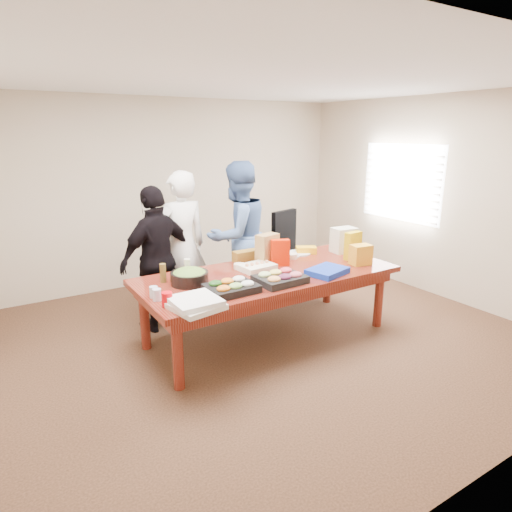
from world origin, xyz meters
TOP-DOWN VIEW (x-y plane):
  - floor at (0.00, 0.00)m, footprint 5.50×5.00m
  - ceiling at (0.00, 0.00)m, footprint 5.50×5.00m
  - wall_back at (0.00, 2.50)m, footprint 5.50×0.04m
  - wall_front at (0.00, -2.50)m, footprint 5.50×0.04m
  - wall_right at (2.75, 0.00)m, footprint 0.04×5.00m
  - window_panel at (2.72, 0.60)m, footprint 0.03×1.40m
  - window_blinds at (2.68, 0.60)m, footprint 0.04×1.36m
  - conference_table at (0.00, 0.00)m, footprint 2.80×1.20m
  - office_chair at (1.01, 0.92)m, footprint 0.70×0.70m
  - person_center at (-0.55, 1.06)m, footprint 0.67×0.45m
  - person_right at (0.18, 0.98)m, footprint 1.04×0.88m
  - person_left at (-0.92, 0.88)m, footprint 1.05×0.69m
  - veggie_tray at (-0.62, -0.31)m, footprint 0.47×0.37m
  - fruit_tray at (-0.08, -0.33)m, footprint 0.49×0.39m
  - sheet_cake at (-0.05, 0.15)m, footprint 0.39×0.31m
  - salad_bowl at (-0.87, 0.12)m, footprint 0.38×0.38m
  - chip_bag_blue at (0.51, -0.37)m, footprint 0.48×0.41m
  - chip_bag_red at (0.26, 0.16)m, footprint 0.22×0.16m
  - chip_bag_yellow at (1.14, -0.09)m, footprint 0.23×0.11m
  - chip_bag_orange at (0.31, 0.21)m, footprint 0.17×0.09m
  - mayo_jar at (0.19, 0.42)m, footprint 0.09×0.09m
  - mustard_bottle at (0.13, 0.26)m, footprint 0.06×0.06m
  - dressing_bottle at (-1.07, 0.30)m, footprint 0.07×0.07m
  - ranch_bottle at (-0.80, 0.32)m, footprint 0.07×0.07m
  - banana_bunch at (0.84, 0.41)m, footprint 0.28×0.25m
  - bread_loaf at (0.03, 0.52)m, footprint 0.31×0.14m
  - kraft_bag at (0.19, 0.32)m, footprint 0.29×0.21m
  - red_cup at (-1.27, -0.32)m, footprint 0.11×0.11m
  - clear_cup_a at (-1.30, -0.14)m, footprint 0.09×0.09m
  - clear_cup_b at (-1.30, -0.06)m, footprint 0.08×0.08m
  - pizza_box_lower at (-1.08, -0.51)m, footprint 0.46×0.46m
  - pizza_box_upper at (-1.09, -0.50)m, footprint 0.40×0.40m
  - plate_a at (0.75, 0.44)m, footprint 0.32×0.32m
  - plate_b at (0.60, 0.41)m, footprint 0.24×0.24m
  - dip_bowl_a at (0.54, 0.32)m, footprint 0.16×0.16m
  - dip_bowl_b at (-0.19, 0.29)m, footprint 0.15×0.15m
  - grocery_bag_white at (1.28, 0.21)m, footprint 0.31×0.23m
  - grocery_bag_yellow at (1.07, -0.30)m, footprint 0.25×0.19m

SIDE VIEW (x-z plane):
  - floor at x=0.00m, z-range -0.02..0.00m
  - conference_table at x=0.00m, z-range 0.00..0.75m
  - office_chair at x=1.01m, z-range 0.00..1.12m
  - plate_b at x=0.60m, z-range 0.75..0.76m
  - plate_a at x=0.75m, z-range 0.75..0.77m
  - pizza_box_lower at x=-1.08m, z-range 0.75..0.80m
  - dip_bowl_b at x=-0.19m, z-range 0.75..0.80m
  - dip_bowl_a at x=0.54m, z-range 0.75..0.81m
  - chip_bag_blue at x=0.51m, z-range 0.75..0.81m
  - sheet_cake at x=-0.05m, z-range 0.75..0.81m
  - veggie_tray at x=-0.62m, z-range 0.75..0.82m
  - fruit_tray at x=-0.08m, z-range 0.75..0.82m
  - banana_bunch at x=0.84m, z-range 0.75..0.83m
  - clear_cup_b at x=-1.30m, z-range 0.75..0.86m
  - clear_cup_a at x=-1.30m, z-range 0.75..0.86m
  - salad_bowl at x=-0.87m, z-range 0.75..0.87m
  - bread_loaf at x=0.03m, z-range 0.75..0.87m
  - mayo_jar at x=0.19m, z-range 0.75..0.88m
  - red_cup at x=-1.27m, z-range 0.75..0.88m
  - pizza_box_upper at x=-1.09m, z-range 0.80..0.84m
  - mustard_bottle at x=0.13m, z-range 0.75..0.90m
  - person_left at x=-0.92m, z-range 0.00..1.66m
  - dressing_bottle at x=-1.07m, z-range 0.75..0.94m
  - ranch_bottle at x=-0.80m, z-range 0.75..0.95m
  - grocery_bag_yellow at x=1.07m, z-range 0.75..0.98m
  - chip_bag_orange at x=0.31m, z-range 0.75..1.00m
  - person_center at x=-0.55m, z-range 0.00..1.79m
  - chip_bag_red at x=0.26m, z-range 0.75..1.05m
  - grocery_bag_white at x=1.28m, z-range 0.75..1.06m
  - chip_bag_yellow at x=1.14m, z-range 0.75..1.08m
  - kraft_bag at x=0.19m, z-range 0.75..1.09m
  - person_right at x=0.18m, z-range 0.00..1.88m
  - wall_back at x=0.00m, z-range 0.00..2.70m
  - wall_front at x=0.00m, z-range 0.00..2.70m
  - wall_right at x=2.75m, z-range 0.00..2.70m
  - window_panel at x=2.72m, z-range 0.95..2.05m
  - window_blinds at x=2.68m, z-range 1.00..2.00m
  - ceiling at x=0.00m, z-range 2.70..2.72m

